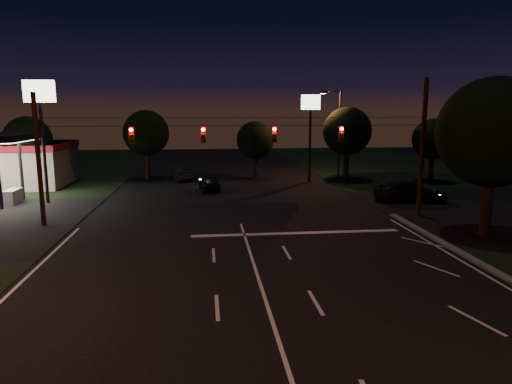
{
  "coord_description": "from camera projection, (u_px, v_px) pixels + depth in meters",
  "views": [
    {
      "loc": [
        -2.13,
        -13.36,
        6.94
      ],
      "look_at": [
        0.32,
        8.43,
        3.0
      ],
      "focal_mm": 32.0,
      "sensor_mm": 36.0,
      "label": 1
    }
  ],
  "objects": [
    {
      "name": "ground",
      "position": [
        275.0,
        331.0,
        14.53
      ],
      "size": [
        140.0,
        140.0,
        0.0
      ],
      "primitive_type": "plane",
      "color": "black",
      "rests_on": "ground"
    },
    {
      "name": "stop_bar",
      "position": [
        296.0,
        233.0,
        26.11
      ],
      "size": [
        12.0,
        0.5,
        0.01
      ],
      "primitive_type": "cube",
      "color": "silver",
      "rests_on": "ground"
    },
    {
      "name": "utility_pole_right",
      "position": [
        418.0,
        215.0,
        30.52
      ],
      "size": [
        0.3,
        0.3,
        9.0
      ],
      "primitive_type": "cylinder",
      "color": "black",
      "rests_on": "ground"
    },
    {
      "name": "utility_pole_left",
      "position": [
        44.0,
        225.0,
        27.88
      ],
      "size": [
        0.28,
        0.28,
        8.0
      ],
      "primitive_type": "cylinder",
      "color": "black",
      "rests_on": "ground"
    },
    {
      "name": "signal_span",
      "position": [
        239.0,
        134.0,
        28.19
      ],
      "size": [
        24.0,
        0.4,
        1.56
      ],
      "color": "black",
      "rests_on": "ground"
    },
    {
      "name": "pole_sign_left_near",
      "position": [
        41.0,
        110.0,
        33.28
      ],
      "size": [
        2.2,
        0.3,
        9.1
      ],
      "color": "black",
      "rests_on": "ground"
    },
    {
      "name": "pole_sign_right",
      "position": [
        310.0,
        118.0,
        43.65
      ],
      "size": [
        1.8,
        0.3,
        8.4
      ],
      "color": "black",
      "rests_on": "ground"
    },
    {
      "name": "street_light_right_far",
      "position": [
        337.0,
        127.0,
        46.14
      ],
      "size": [
        2.2,
        0.35,
        9.0
      ],
      "color": "black",
      "rests_on": "ground"
    },
    {
      "name": "tree_right_near",
      "position": [
        492.0,
        134.0,
        24.96
      ],
      "size": [
        6.0,
        6.0,
        8.76
      ],
      "color": "black",
      "rests_on": "ground"
    },
    {
      "name": "tree_far_a",
      "position": [
        29.0,
        140.0,
        41.26
      ],
      "size": [
        4.2,
        4.2,
        6.42
      ],
      "color": "black",
      "rests_on": "ground"
    },
    {
      "name": "tree_far_b",
      "position": [
        146.0,
        134.0,
        46.22
      ],
      "size": [
        4.6,
        4.6,
        6.98
      ],
      "color": "black",
      "rests_on": "ground"
    },
    {
      "name": "tree_far_c",
      "position": [
        255.0,
        140.0,
        46.55
      ],
      "size": [
        3.8,
        3.8,
        5.86
      ],
      "color": "black",
      "rests_on": "ground"
    },
    {
      "name": "tree_far_d",
      "position": [
        347.0,
        132.0,
        45.45
      ],
      "size": [
        4.8,
        4.8,
        7.3
      ],
      "color": "black",
      "rests_on": "ground"
    },
    {
      "name": "tree_far_e",
      "position": [
        433.0,
        140.0,
        44.48
      ],
      "size": [
        4.0,
        4.0,
        6.18
      ],
      "color": "black",
      "rests_on": "ground"
    },
    {
      "name": "car_oncoming_a",
      "position": [
        209.0,
        183.0,
        39.81
      ],
      "size": [
        2.02,
        4.17,
        1.37
      ],
      "primitive_type": "imported",
      "rotation": [
        0.0,
        0.0,
        3.24
      ],
      "color": "black",
      "rests_on": "ground"
    },
    {
      "name": "car_oncoming_b",
      "position": [
        181.0,
        173.0,
        46.1
      ],
      "size": [
        2.55,
        4.63,
        1.45
      ],
      "primitive_type": "imported",
      "rotation": [
        0.0,
        0.0,
        3.39
      ],
      "color": "black",
      "rests_on": "ground"
    },
    {
      "name": "car_cross",
      "position": [
        410.0,
        192.0,
        34.94
      ],
      "size": [
        5.79,
        3.2,
        1.59
      ],
      "primitive_type": "imported",
      "rotation": [
        0.0,
        0.0,
        1.38
      ],
      "color": "black",
      "rests_on": "ground"
    }
  ]
}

